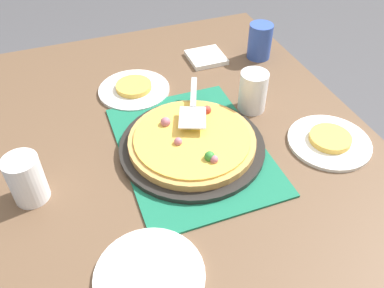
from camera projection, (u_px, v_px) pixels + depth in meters
dining_table at (192, 178)px, 1.13m from camera, size 1.40×1.00×0.75m
placemat at (192, 149)px, 1.06m from camera, size 0.48×0.36×0.01m
pizza_pan at (192, 146)px, 1.05m from camera, size 0.38×0.38×0.01m
pizza at (192, 140)px, 1.04m from camera, size 0.33×0.33×0.05m
plate_near_left at (134, 90)px, 1.25m from camera, size 0.22×0.22×0.01m
plate_far_right at (329, 142)px, 1.08m from camera, size 0.22×0.22×0.01m
plate_side at (150, 276)px, 0.79m from camera, size 0.22×0.22×0.01m
served_slice_left at (134, 86)px, 1.25m from camera, size 0.11×0.11×0.02m
served_slice_right at (330, 138)px, 1.07m from camera, size 0.11×0.11×0.02m
cup_near at (260, 41)px, 1.37m from camera, size 0.08×0.08×0.12m
cup_far at (26, 179)px, 0.90m from camera, size 0.08×0.08×0.12m
cup_corner at (253, 91)px, 1.15m from camera, size 0.08×0.08×0.12m
pizza_server at (193, 106)px, 1.09m from camera, size 0.23×0.13×0.01m
napkin_stack at (206, 57)px, 1.39m from camera, size 0.12×0.12×0.02m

